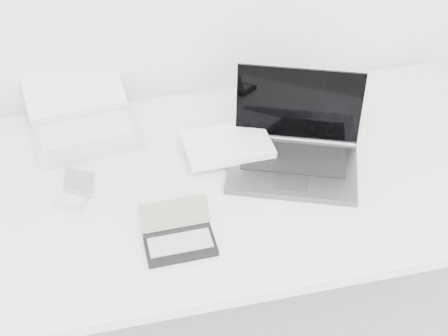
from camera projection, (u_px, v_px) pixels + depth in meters
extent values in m
cube|color=white|center=(232.00, 178.00, 1.66)|extent=(1.60, 0.80, 0.03)
cylinder|color=silver|center=(407.00, 161.00, 2.29)|extent=(0.04, 0.04, 0.70)
cube|color=#525557|center=(293.00, 169.00, 1.66)|extent=(0.40, 0.34, 0.02)
cube|color=black|center=(294.00, 158.00, 1.67)|extent=(0.30, 0.22, 0.00)
cube|color=black|center=(299.00, 105.00, 1.68)|extent=(0.33, 0.15, 0.21)
cylinder|color=#525557|center=(295.00, 140.00, 1.74)|extent=(0.32, 0.14, 0.02)
cube|color=#343639|center=(291.00, 182.00, 1.60)|extent=(0.10, 0.09, 0.00)
cube|color=white|center=(227.00, 145.00, 1.70)|extent=(0.24, 0.16, 0.02)
cube|color=white|center=(227.00, 141.00, 1.69)|extent=(0.23, 0.16, 0.00)
cube|color=silver|center=(87.00, 137.00, 1.76)|extent=(0.31, 0.23, 0.02)
cube|color=silver|center=(85.00, 129.00, 1.77)|extent=(0.27, 0.15, 0.00)
cube|color=white|center=(73.00, 88.00, 1.86)|extent=(0.30, 0.20, 0.09)
cylinder|color=silver|center=(80.00, 115.00, 1.82)|extent=(0.28, 0.06, 0.02)
cube|color=silver|center=(72.00, 202.00, 1.57)|extent=(0.10, 0.09, 0.01)
cube|color=#B7B6BB|center=(72.00, 200.00, 1.56)|extent=(0.07, 0.06, 0.00)
cube|color=#8E9B90|center=(79.00, 181.00, 1.58)|extent=(0.09, 0.07, 0.05)
cylinder|color=silver|center=(78.00, 192.00, 1.58)|extent=(0.07, 0.05, 0.01)
cube|color=black|center=(181.00, 247.00, 1.45)|extent=(0.17, 0.09, 0.02)
cube|color=#9C9C9C|center=(180.00, 243.00, 1.45)|extent=(0.15, 0.06, 0.00)
cube|color=gray|center=(175.00, 215.00, 1.47)|extent=(0.16, 0.04, 0.07)
cylinder|color=black|center=(177.00, 231.00, 1.47)|extent=(0.16, 0.02, 0.02)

